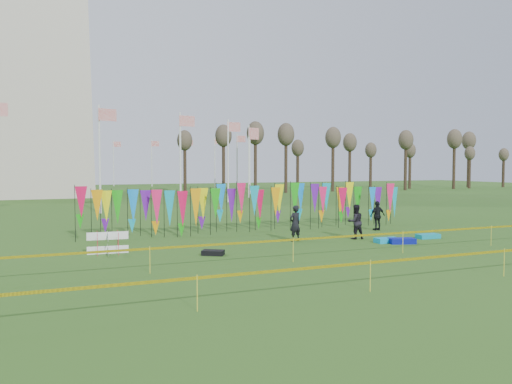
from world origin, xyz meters
name	(u,v)px	position (x,y,z in m)	size (l,w,h in m)	color
ground	(321,253)	(0.00, 0.00, 0.00)	(160.00, 160.00, 0.00)	#274F16
flagpole_ring	(15,162)	(-14.00, 48.00, 4.00)	(57.40, 56.16, 8.00)	silver
banner_row	(259,202)	(0.28, 7.30, 1.57)	(18.64, 0.64, 2.45)	black
caution_tape_near	(334,238)	(-0.22, -1.31, 0.78)	(26.00, 0.02, 0.90)	yellow
caution_tape_far	(418,260)	(-0.22, -6.02, 0.78)	(26.00, 0.02, 0.90)	yellow
tree_line	(362,148)	(32.00, 44.00, 6.17)	(53.92, 1.92, 7.84)	#392C1C
box_kite	(108,243)	(-8.06, 2.96, 0.45)	(0.81, 0.81, 0.90)	red
person_left	(295,223)	(0.38, 3.13, 0.84)	(0.62, 0.45, 1.69)	black
person_mid	(355,222)	(3.41, 2.70, 0.83)	(0.81, 0.50, 1.67)	black
person_right	(377,216)	(6.36, 5.00, 0.80)	(0.94, 0.54, 1.61)	black
kite_bag_turquoise	(387,240)	(4.11, 1.18, 0.11)	(1.10, 0.55, 0.22)	#0E9FD6
kite_bag_blue	(402,241)	(4.58, 0.71, 0.12)	(1.15, 0.60, 0.24)	#091398
kite_bag_black	(213,253)	(-4.24, 1.14, 0.10)	(0.85, 0.49, 0.20)	black
kite_bag_teal	(428,236)	(6.79, 1.53, 0.11)	(1.13, 0.54, 0.22)	#0C93B1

